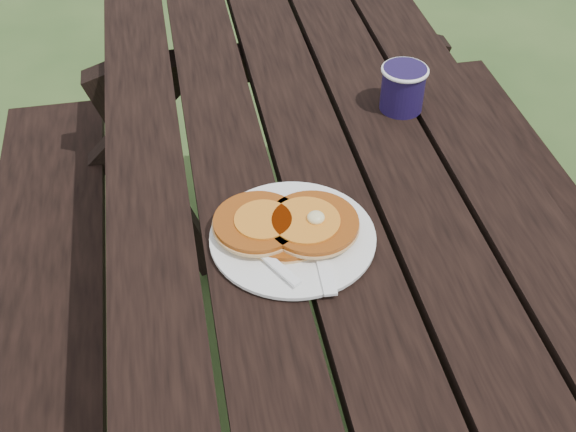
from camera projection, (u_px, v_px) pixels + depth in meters
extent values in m
cube|color=black|center=(334.00, 224.00, 1.21)|extent=(0.75, 1.80, 0.04)
cube|color=black|center=(36.00, 381.00, 1.33)|extent=(0.25, 1.80, 0.04)
cylinder|color=white|center=(293.00, 238.00, 1.15)|extent=(0.31, 0.31, 0.01)
cylinder|color=#A14A12|center=(285.00, 229.00, 1.15)|extent=(0.14, 0.14, 0.01)
cylinder|color=#A14A12|center=(257.00, 222.00, 1.14)|extent=(0.14, 0.14, 0.01)
cylinder|color=#A14A12|center=(313.00, 223.00, 1.14)|extent=(0.15, 0.15, 0.01)
cylinder|color=#C9711C|center=(306.00, 220.00, 1.13)|extent=(0.11, 0.11, 0.00)
ellipsoid|color=#F4E59E|center=(316.00, 217.00, 1.13)|extent=(0.03, 0.03, 0.02)
cube|color=white|center=(320.00, 252.00, 1.11)|extent=(0.03, 0.18, 0.00)
cylinder|color=#1A103B|center=(403.00, 88.00, 1.40)|extent=(0.08, 0.08, 0.09)
torus|color=white|center=(405.00, 70.00, 1.37)|extent=(0.09, 0.09, 0.01)
cylinder|color=black|center=(405.00, 71.00, 1.37)|extent=(0.07, 0.07, 0.01)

